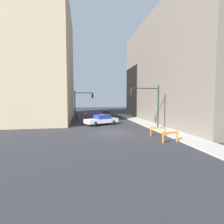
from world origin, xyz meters
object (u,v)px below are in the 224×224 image
Objects in this scene: traffic_light_near at (149,100)px; barrier_front at (170,135)px; police_car at (102,120)px; parked_car_near at (106,113)px; pedestrian_crossing at (86,118)px; pedestrian_corner at (77,116)px; traffic_light_far at (81,101)px; barrier_mid at (158,130)px.

barrier_front is (-0.69, -6.44, -2.91)m from traffic_light_near.
police_car is at bearing 138.38° from traffic_light_near.
traffic_light_near is at bearing -77.13° from parked_car_near.
pedestrian_crossing is 4.30m from pedestrian_corner.
traffic_light_far is 3.27× the size of barrier_mid.
traffic_light_near reaches higher than pedestrian_corner.
police_car is (2.83, -8.15, -2.67)m from traffic_light_far.
pedestrian_corner reaches higher than parked_car_near.
pedestrian_crossing is at bearing 141.61° from traffic_light_near.
traffic_light_far is at bearing 110.93° from barrier_front.
barrier_mid is (4.59, -8.52, -0.11)m from police_car.
traffic_light_near is 1.00× the size of traffic_light_far.
traffic_light_near is at bearing -166.76° from pedestrian_crossing.
parked_car_near is at bearing 37.02° from traffic_light_far.
parked_car_near is 20.70m from barrier_mid.
barrier_mid is at bearing 176.40° from pedestrian_crossing.
pedestrian_crossing reaches higher than barrier_front.
traffic_light_far is at bearing -32.93° from pedestrian_crossing.
traffic_light_near is 3.28× the size of barrier_front.
parked_car_near is at bearing -34.76° from police_car.
traffic_light_near is 3.13× the size of pedestrian_corner.
police_car is 3.04× the size of pedestrian_corner.
barrier_mid is (6.76, -9.74, -0.24)m from pedestrian_crossing.
parked_car_near reaches higher than barrier_mid.
traffic_light_far is at bearing -4.54° from police_car.
parked_car_near is 2.76× the size of barrier_mid.
traffic_light_far reaches higher than barrier_mid.
traffic_light_near is 3.13× the size of pedestrian_crossing.
police_car is 3.04× the size of pedestrian_crossing.
parked_car_near reaches higher than barrier_front.
parked_car_near is 2.65× the size of pedestrian_corner.
pedestrian_crossing is (0.66, -6.93, -2.54)m from traffic_light_far.
pedestrian_corner is 1.05× the size of barrier_front.
pedestrian_crossing is at bearing 36.96° from police_car.
parked_car_near is at bearing 99.67° from traffic_light_near.
parked_car_near is (5.19, 3.91, -2.72)m from traffic_light_far.
traffic_light_far is 3.13× the size of pedestrian_corner.
police_car is (-5.20, 4.62, -2.81)m from traffic_light_near.
pedestrian_corner is (-8.68, 9.93, -2.67)m from traffic_light_near.
police_car reaches higher than parked_car_near.
pedestrian_corner is 18.22m from barrier_front.
police_car is at bearing -97.85° from parked_car_near.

